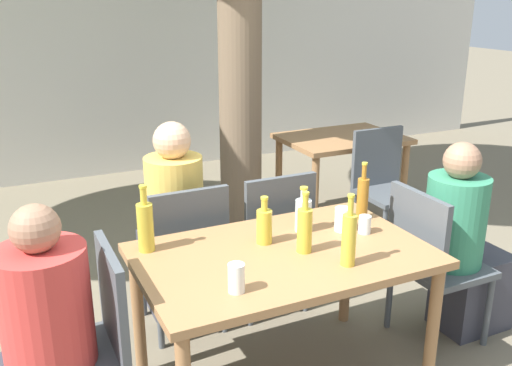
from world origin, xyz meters
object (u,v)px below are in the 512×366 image
at_px(amber_bottle_5, 363,197).
at_px(person_seated_1, 464,251).
at_px(dining_table_back, 342,149).
at_px(drinking_glass_2, 365,224).
at_px(patio_chair_2, 185,251).
at_px(oil_cruet_3, 349,238).
at_px(oil_cruet_4, 305,229).
at_px(drinking_glass_1, 236,278).
at_px(patio_chair_0, 88,340).
at_px(person_seated_2, 172,230).
at_px(person_seated_0, 28,356).
at_px(drinking_glass_0, 343,219).
at_px(dining_table_front, 283,268).
at_px(patio_chair_3, 271,234).
at_px(oil_cruet_0, 264,225).
at_px(oil_cruet_1, 145,226).
at_px(patio_chair_1, 431,258).
at_px(patio_chair_4, 384,181).
at_px(water_bottle_2, 303,214).

bearing_deg(amber_bottle_5, person_seated_1, -18.15).
xyz_separation_m(dining_table_back, drinking_glass_2, (-1.03, -1.76, 0.16)).
height_order(patio_chair_2, oil_cruet_3, oil_cruet_3).
height_order(oil_cruet_4, drinking_glass_1, oil_cruet_4).
height_order(patio_chair_0, person_seated_2, person_seated_2).
distance_m(oil_cruet_3, drinking_glass_1, 0.55).
xyz_separation_m(person_seated_0, drinking_glass_0, (1.54, 0.10, 0.29)).
relative_size(person_seated_1, oil_cruet_3, 3.45).
xyz_separation_m(patio_chair_0, person_seated_0, (-0.24, -0.00, -0.00)).
bearing_deg(drinking_glass_0, person_seated_0, -176.39).
bearing_deg(dining_table_front, drinking_glass_2, 2.65).
bearing_deg(amber_bottle_5, patio_chair_3, 122.80).
bearing_deg(dining_table_back, oil_cruet_0, -133.00).
height_order(dining_table_back, oil_cruet_1, oil_cruet_1).
distance_m(patio_chair_1, person_seated_2, 1.49).
bearing_deg(drinking_glass_1, person_seated_0, 162.88).
height_order(person_seated_0, amber_bottle_5, person_seated_0).
distance_m(person_seated_1, amber_bottle_5, 0.70).
relative_size(dining_table_back, oil_cruet_3, 2.99).
relative_size(patio_chair_4, oil_cruet_3, 2.72).
bearing_deg(oil_cruet_0, drinking_glass_1, -129.34).
xyz_separation_m(patio_chair_2, oil_cruet_3, (0.47, -0.90, 0.35)).
bearing_deg(patio_chair_3, oil_cruet_0, 59.78).
relative_size(person_seated_2, drinking_glass_1, 9.98).
xyz_separation_m(patio_chair_3, drinking_glass_1, (-0.62, -0.91, 0.28)).
bearing_deg(person_seated_1, patio_chair_0, 90.00).
bearing_deg(patio_chair_2, drinking_glass_0, 139.72).
bearing_deg(drinking_glass_2, person_seated_1, -1.85).
bearing_deg(oil_cruet_0, person_seated_2, 107.29).
relative_size(person_seated_2, oil_cruet_0, 5.15).
distance_m(oil_cruet_0, amber_bottle_5, 0.61).
bearing_deg(amber_bottle_5, drinking_glass_2, -120.89).
bearing_deg(person_seated_1, oil_cruet_1, 80.44).
xyz_separation_m(oil_cruet_1, water_bottle_2, (0.78, -0.11, -0.04)).
xyz_separation_m(person_seated_1, drinking_glass_2, (-0.68, 0.02, 0.27)).
height_order(oil_cruet_4, amber_bottle_5, amber_bottle_5).
distance_m(oil_cruet_4, drinking_glass_0, 0.33).
xyz_separation_m(water_bottle_2, amber_bottle_5, (0.37, 0.01, 0.03)).
bearing_deg(water_bottle_2, person_seated_2, 123.98).
relative_size(patio_chair_1, oil_cruet_0, 3.83).
height_order(patio_chair_1, drinking_glass_2, patio_chair_1).
relative_size(patio_chair_0, drinking_glass_1, 7.41).
distance_m(oil_cruet_4, amber_bottle_5, 0.54).
bearing_deg(drinking_glass_0, patio_chair_4, 44.26).
bearing_deg(patio_chair_1, person_seated_2, 53.00).
distance_m(drinking_glass_0, drinking_glass_1, 0.81).
relative_size(patio_chair_0, patio_chair_1, 1.00).
relative_size(oil_cruet_1, oil_cruet_4, 1.09).
relative_size(person_seated_1, oil_cruet_0, 4.84).
bearing_deg(person_seated_0, patio_chair_1, 90.00).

